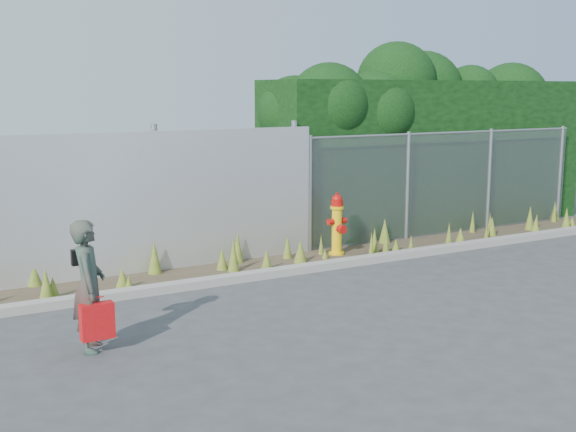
% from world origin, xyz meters
% --- Properties ---
extents(ground, '(80.00, 80.00, 0.00)m').
position_xyz_m(ground, '(0.00, 0.00, 0.00)').
color(ground, '#3B3B3D').
rests_on(ground, ground).
extents(curb, '(16.00, 0.22, 0.12)m').
position_xyz_m(curb, '(0.00, 1.80, 0.06)').
color(curb, gray).
rests_on(curb, ground).
extents(weed_strip, '(16.00, 1.33, 0.54)m').
position_xyz_m(weed_strip, '(-0.09, 2.48, 0.15)').
color(weed_strip, '#423525').
rests_on(weed_strip, ground).
extents(corrugated_fence, '(8.50, 0.21, 2.30)m').
position_xyz_m(corrugated_fence, '(-3.25, 3.01, 1.10)').
color(corrugated_fence, silver).
rests_on(corrugated_fence, ground).
extents(chainlink_fence, '(6.50, 0.07, 2.05)m').
position_xyz_m(chainlink_fence, '(4.25, 3.00, 1.03)').
color(chainlink_fence, gray).
rests_on(chainlink_fence, ground).
extents(hedge, '(7.43, 1.96, 3.76)m').
position_xyz_m(hedge, '(4.40, 4.02, 1.99)').
color(hedge, black).
rests_on(hedge, ground).
extents(fire_hydrant, '(0.37, 0.33, 1.09)m').
position_xyz_m(fire_hydrant, '(1.31, 2.53, 0.53)').
color(fire_hydrant, yellow).
rests_on(fire_hydrant, ground).
extents(woman, '(0.48, 0.61, 1.45)m').
position_xyz_m(woman, '(-3.57, 0.03, 0.73)').
color(woman, '#116C56').
rests_on(woman, ground).
extents(red_tote_bag, '(0.36, 0.13, 0.47)m').
position_xyz_m(red_tote_bag, '(-3.54, -0.16, 0.38)').
color(red_tote_bag, '#B8100A').
extents(black_shoulder_bag, '(0.23, 0.10, 0.17)m').
position_xyz_m(black_shoulder_bag, '(-3.57, 0.23, 1.01)').
color(black_shoulder_bag, black).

